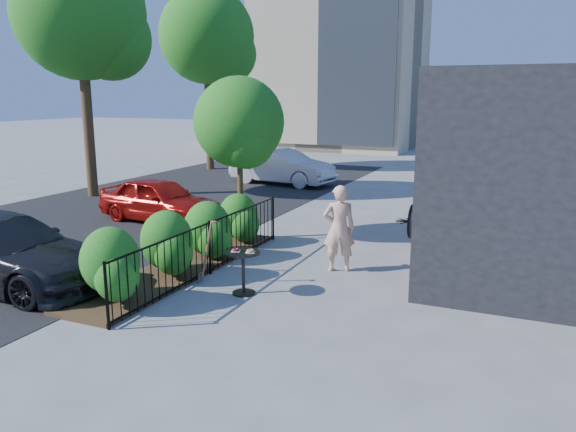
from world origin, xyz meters
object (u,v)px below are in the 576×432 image
at_px(street_tree_near, 81,22).
at_px(shovel, 206,255).
at_px(cafe_table, 243,265).
at_px(car_red, 159,200).
at_px(woman, 339,228).
at_px(car_silver, 282,167).
at_px(car_darkgrey, 2,251).
at_px(street_tree_far, 207,42).
at_px(patio_tree, 241,128).

relative_size(street_tree_near, shovel, 6.43).
distance_m(cafe_table, car_red, 6.59).
xyz_separation_m(woman, shovel, (-2.05, -1.81, -0.33)).
distance_m(woman, shovel, 2.75).
relative_size(car_silver, car_darkgrey, 0.93).
bearing_deg(car_darkgrey, cafe_table, -72.63).
bearing_deg(car_darkgrey, car_silver, 0.69).
bearing_deg(car_darkgrey, street_tree_far, 17.95).
distance_m(street_tree_far, car_silver, 7.78).
xyz_separation_m(cafe_table, shovel, (-0.91, 0.19, 0.02)).
relative_size(patio_tree, car_red, 1.06).
height_order(patio_tree, car_darkgrey, patio_tree).
bearing_deg(street_tree_far, car_red, -66.10).
height_order(street_tree_far, woman, street_tree_far).
bearing_deg(cafe_table, car_darkgrey, -162.75).
height_order(street_tree_far, car_red, street_tree_far).
bearing_deg(car_red, shovel, -129.00).
height_order(woman, car_silver, woman).
height_order(patio_tree, car_red, patio_tree).
bearing_deg(car_silver, car_red, -175.26).
distance_m(patio_tree, cafe_table, 4.56).
bearing_deg(woman, shovel, 17.39).
relative_size(street_tree_far, car_silver, 1.93).
bearing_deg(patio_tree, car_silver, 107.62).
bearing_deg(woman, cafe_table, 36.28).
height_order(car_red, car_darkgrey, car_darkgrey).
xyz_separation_m(cafe_table, woman, (1.14, 2.00, 0.34)).
relative_size(patio_tree, car_darkgrey, 0.85).
height_order(street_tree_far, cafe_table, street_tree_far).
height_order(patio_tree, shovel, patio_tree).
distance_m(car_silver, car_darkgrey, 13.25).
xyz_separation_m(street_tree_near, cafe_table, (9.59, -6.70, -5.37)).
xyz_separation_m(street_tree_far, woman, (10.73, -12.70, -5.02)).
distance_m(patio_tree, street_tree_far, 13.95).
bearing_deg(shovel, woman, 41.38).
height_order(street_tree_near, car_silver, street_tree_near).
bearing_deg(car_silver, car_darkgrey, -171.41).
xyz_separation_m(street_tree_far, shovel, (8.68, -14.51, -5.35)).
height_order(cafe_table, woman, woman).
xyz_separation_m(patio_tree, cafe_table, (1.89, -3.50, -2.21)).
height_order(street_tree_far, car_darkgrey, street_tree_far).
distance_m(patio_tree, woman, 3.87).
bearing_deg(woman, street_tree_far, -73.78).
distance_m(patio_tree, car_silver, 9.03).
bearing_deg(street_tree_near, cafe_table, -34.95).
xyz_separation_m(street_tree_far, car_red, (4.61, -10.39, -5.29)).
distance_m(patio_tree, street_tree_near, 8.92).
relative_size(street_tree_near, cafe_table, 9.79).
height_order(shovel, car_darkgrey, car_darkgrey).
bearing_deg(car_silver, street_tree_far, 68.76).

